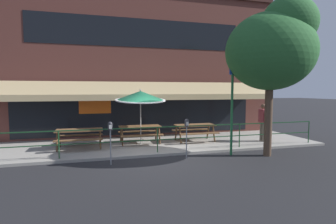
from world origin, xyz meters
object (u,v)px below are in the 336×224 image
at_px(picnic_table_left, 79,133).
at_px(street_tree_curbside, 274,47).
at_px(picnic_table_centre, 140,130).
at_px(patio_umbrella_centre, 140,96).
at_px(parking_meter_near, 110,130).
at_px(pedestrian_walking, 263,120).
at_px(street_sign_pole, 232,94).
at_px(picnic_table_right, 195,128).
at_px(parking_meter_far, 187,127).

height_order(picnic_table_left, street_tree_curbside, street_tree_curbside).
height_order(picnic_table_centre, patio_umbrella_centre, patio_umbrella_centre).
distance_m(patio_umbrella_centre, parking_meter_near, 3.07).
relative_size(pedestrian_walking, street_sign_pole, 0.38).
distance_m(picnic_table_right, street_tree_curbside, 4.78).
bearing_deg(parking_meter_far, pedestrian_walking, 20.76).
height_order(picnic_table_centre, parking_meter_far, parking_meter_far).
bearing_deg(picnic_table_left, picnic_table_right, 2.13).
xyz_separation_m(patio_umbrella_centre, street_tree_curbside, (4.37, -2.88, 1.81)).
relative_size(parking_meter_near, street_sign_pole, 0.32).
distance_m(picnic_table_centre, parking_meter_near, 3.10).
bearing_deg(pedestrian_walking, picnic_table_left, 175.39).
bearing_deg(picnic_table_right, picnic_table_centre, 176.15).
relative_size(patio_umbrella_centre, pedestrian_walking, 1.39).
bearing_deg(picnic_table_centre, patio_umbrella_centre, -90.00).
height_order(street_sign_pole, street_tree_curbside, street_tree_curbside).
bearing_deg(street_tree_curbside, patio_umbrella_centre, 146.60).
height_order(picnic_table_left, patio_umbrella_centre, patio_umbrella_centre).
relative_size(picnic_table_left, picnic_table_centre, 1.00).
relative_size(picnic_table_left, parking_meter_near, 1.27).
relative_size(pedestrian_walking, street_tree_curbside, 0.30).
bearing_deg(picnic_table_left, street_sign_pole, -21.89).
bearing_deg(picnic_table_right, parking_meter_far, -117.22).
bearing_deg(picnic_table_left, patio_umbrella_centre, 3.39).
distance_m(patio_umbrella_centre, parking_meter_far, 2.90).
bearing_deg(pedestrian_walking, patio_umbrella_centre, 171.78).
relative_size(picnic_table_right, parking_meter_near, 1.27).
distance_m(picnic_table_left, street_tree_curbside, 8.09).
relative_size(patio_umbrella_centre, parking_meter_far, 1.68).
relative_size(picnic_table_right, street_sign_pole, 0.41).
bearing_deg(street_sign_pole, picnic_table_centre, 139.61).
xyz_separation_m(picnic_table_centre, patio_umbrella_centre, (-0.00, -0.21, 1.47)).
relative_size(picnic_table_left, street_tree_curbside, 0.32).
bearing_deg(street_tree_curbside, picnic_table_centre, 144.76).
distance_m(pedestrian_walking, parking_meter_far, 4.54).
distance_m(pedestrian_walking, street_tree_curbside, 3.77).
bearing_deg(street_sign_pole, pedestrian_walking, 32.67).
bearing_deg(picnic_table_centre, parking_meter_near, -117.19).
distance_m(picnic_table_centre, pedestrian_walking, 5.59).
bearing_deg(pedestrian_walking, street_sign_pole, -147.33).
xyz_separation_m(picnic_table_left, parking_meter_far, (3.75, -2.25, 0.44)).
distance_m(patio_umbrella_centre, pedestrian_walking, 5.66).
height_order(picnic_table_centre, street_sign_pole, street_sign_pole).
relative_size(patio_umbrella_centre, parking_meter_near, 1.68).
height_order(picnic_table_left, street_sign_pole, street_sign_pole).
relative_size(picnic_table_centre, pedestrian_walking, 1.05).
xyz_separation_m(picnic_table_left, picnic_table_right, (5.00, 0.19, 0.00)).
height_order(picnic_table_right, parking_meter_far, parking_meter_far).
bearing_deg(patio_umbrella_centre, parking_meter_near, -119.06).
bearing_deg(parking_meter_far, picnic_table_left, 148.97).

